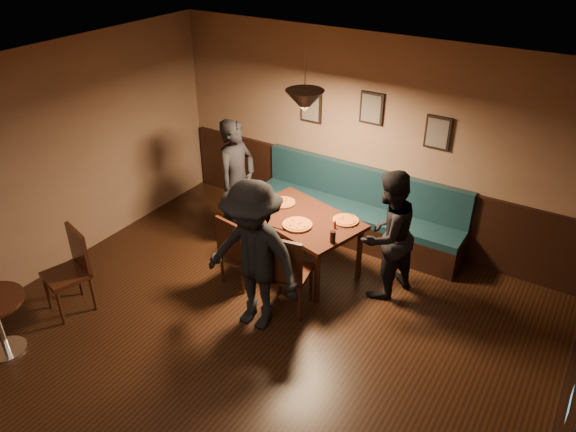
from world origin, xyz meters
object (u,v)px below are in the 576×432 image
object	(u,v)px
dining_table	(302,243)
chair_near_right	(289,270)
booth_bench	(356,208)
chair_near_left	(242,249)
diner_right	(387,235)
soda_glass	(333,237)
tabasco_bottle	(335,224)
diner_left	(237,182)
cafe_chair_far	(65,274)
diner_front	(253,257)

from	to	relation	value
dining_table	chair_near_right	world-z (taller)	chair_near_right
booth_bench	chair_near_left	xyz separation A→B (m)	(-0.75, -1.64, -0.02)
booth_bench	dining_table	distance (m)	1.04
diner_right	dining_table	bearing A→B (deg)	-65.54
soda_glass	tabasco_bottle	bearing A→B (deg)	112.88
booth_bench	soda_glass	size ratio (longest dim) A/B	20.86
chair_near_left	diner_left	distance (m)	1.10
cafe_chair_far	dining_table	bearing A→B (deg)	-114.53
diner_front	tabasco_bottle	distance (m)	1.23
chair_near_left	tabasco_bottle	distance (m)	1.18
dining_table	chair_near_left	xyz separation A→B (m)	(-0.48, -0.65, 0.10)
diner_left	chair_near_right	bearing A→B (deg)	-121.36
tabasco_bottle	dining_table	bearing A→B (deg)	176.53
chair_near_left	diner_left	size ratio (longest dim) A/B	0.54
diner_right	soda_glass	xyz separation A→B (m)	(-0.50, -0.40, 0.03)
diner_left	booth_bench	bearing A→B (deg)	-56.57
diner_left	diner_front	distance (m)	1.82
chair_near_left	diner_left	world-z (taller)	diner_left
chair_near_left	diner_front	distance (m)	0.90
booth_bench	diner_front	world-z (taller)	diner_front
chair_near_left	tabasco_bottle	xyz separation A→B (m)	(0.95, 0.62, 0.34)
diner_front	soda_glass	world-z (taller)	diner_front
cafe_chair_far	chair_near_right	bearing A→B (deg)	-130.94
dining_table	diner_right	distance (m)	1.17
diner_left	soda_glass	distance (m)	1.77
dining_table	cafe_chair_far	bearing A→B (deg)	-115.84
chair_near_left	soda_glass	distance (m)	1.17
chair_near_right	diner_front	world-z (taller)	diner_front
soda_glass	cafe_chair_far	xyz separation A→B (m)	(-2.44, -1.84, -0.33)
cafe_chair_far	booth_bench	bearing A→B (deg)	-107.69
chair_near_right	diner_right	bearing A→B (deg)	36.41
chair_near_right	tabasco_bottle	bearing A→B (deg)	65.45
chair_near_left	booth_bench	bearing A→B (deg)	74.96
dining_table	diner_left	size ratio (longest dim) A/B	0.80
diner_left	tabasco_bottle	size ratio (longest dim) A/B	15.04
chair_near_left	soda_glass	world-z (taller)	chair_near_left
diner_right	cafe_chair_far	bearing A→B (deg)	-33.14
chair_near_right	booth_bench	bearing A→B (deg)	79.67
dining_table	diner_front	size ratio (longest dim) A/B	0.80
diner_right	diner_front	xyz separation A→B (m)	(-0.99, -1.29, 0.08)
diner_left	cafe_chair_far	world-z (taller)	diner_left
chair_near_left	soda_glass	size ratio (longest dim) A/B	6.64
soda_glass	diner_right	bearing A→B (deg)	38.81
chair_near_right	diner_front	xyz separation A→B (m)	(-0.19, -0.42, 0.36)
soda_glass	cafe_chair_far	distance (m)	3.07
booth_bench	diner_right	xyz separation A→B (m)	(0.82, -0.91, 0.31)
diner_right	diner_front	world-z (taller)	diner_front
booth_bench	chair_near_right	bearing A→B (deg)	-89.58
dining_table	tabasco_bottle	bearing A→B (deg)	11.53
cafe_chair_far	tabasco_bottle	bearing A→B (deg)	-121.25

